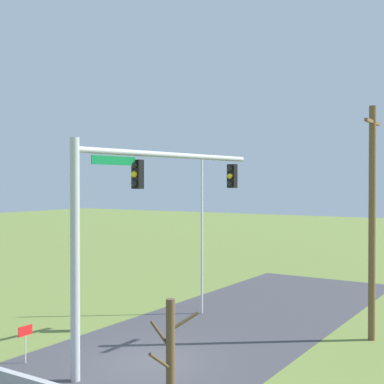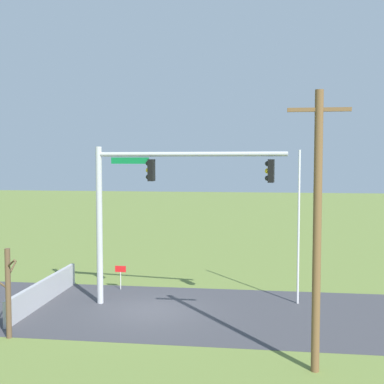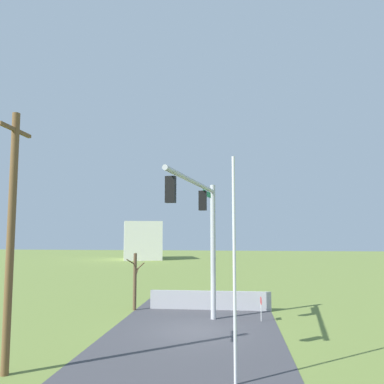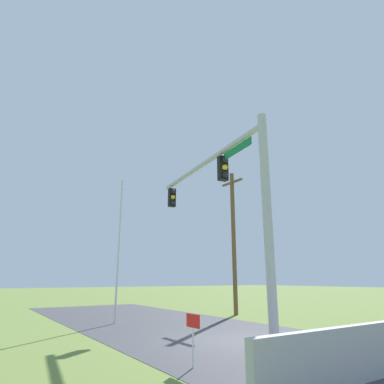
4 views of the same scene
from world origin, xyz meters
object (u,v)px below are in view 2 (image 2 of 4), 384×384
at_px(utility_pole, 317,228).
at_px(bare_tree, 8,292).
at_px(flagpole, 299,227).
at_px(signal_mast, 146,194).
at_px(open_sign, 121,272).

height_order(utility_pole, bare_tree, utility_pole).
bearing_deg(flagpole, signal_mast, 12.31).
bearing_deg(signal_mast, utility_pole, 138.30).
bearing_deg(open_sign, utility_pole, 134.71).
relative_size(flagpole, open_sign, 5.78).
bearing_deg(flagpole, bare_tree, 28.44).
relative_size(signal_mast, utility_pole, 0.98).
distance_m(signal_mast, open_sign, 5.44).
xyz_separation_m(signal_mast, flagpole, (-6.74, -1.47, -1.58)).
bearing_deg(signal_mast, flagpole, -167.69).
height_order(flagpole, open_sign, flagpole).
xyz_separation_m(utility_pole, bare_tree, (10.94, -1.52, -2.79)).
xyz_separation_m(utility_pole, open_sign, (8.72, -8.81, -3.62)).
distance_m(signal_mast, utility_pole, 9.02).
xyz_separation_m(signal_mast, bare_tree, (4.22, 4.47, -3.37)).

